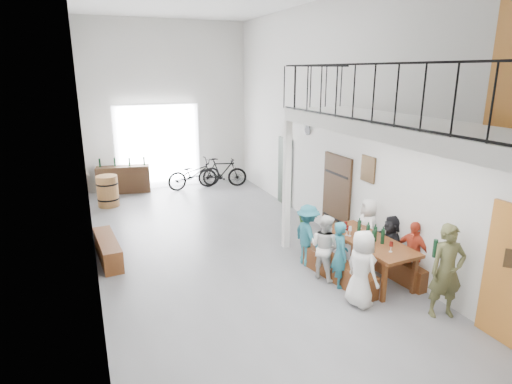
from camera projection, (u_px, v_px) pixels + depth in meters
name	position (u px, v px, depth m)	size (l,w,h in m)	color
floor	(225.00, 248.00, 9.72)	(12.00, 12.00, 0.00)	slate
room_walls	(222.00, 87.00, 8.75)	(12.00, 12.00, 12.00)	silver
gateway_portal	(158.00, 147.00, 14.47)	(2.80, 0.08, 2.80)	white
right_wall_decor	(381.00, 182.00, 8.57)	(0.07, 8.28, 5.07)	#A86322
balcony	(401.00, 130.00, 6.85)	(1.52, 5.62, 4.00)	white
tasting_table	(369.00, 243.00, 8.17)	(0.93, 2.06, 0.79)	brown
bench_inner	(338.00, 271.00, 8.15)	(0.29, 1.84, 0.42)	brown
bench_wall	(388.00, 264.00, 8.43)	(0.23, 1.80, 0.41)	brown
tableware	(367.00, 232.00, 8.13)	(0.54, 1.26, 0.35)	black
side_bench	(108.00, 249.00, 9.06)	(0.37, 1.69, 0.47)	brown
oak_barrel	(108.00, 191.00, 12.60)	(0.63, 0.63, 0.92)	olive
serving_counter	(124.00, 179.00, 14.03)	(1.68, 0.47, 0.89)	#372111
counter_bottles	(122.00, 162.00, 13.89)	(1.43, 0.26, 0.28)	black
guest_left_a	(362.00, 269.00, 7.19)	(0.66, 0.43, 1.35)	silver
guest_left_b	(340.00, 254.00, 7.86)	(0.46, 0.30, 1.26)	#226472
guest_left_c	(325.00, 247.00, 8.17)	(0.62, 0.48, 1.28)	silver
guest_left_d	(308.00, 235.00, 8.74)	(0.83, 0.48, 1.29)	#226472
guest_right_a	(412.00, 253.00, 7.92)	(0.73, 0.30, 1.24)	#BB3820
guest_right_b	(391.00, 244.00, 8.47)	(1.08, 0.34, 1.17)	black
guest_right_c	(368.00, 228.00, 9.09)	(0.64, 0.42, 1.31)	silver
host_standing	(447.00, 271.00, 6.84)	(0.58, 0.38, 1.58)	#4D4D2B
potted_plant	(305.00, 215.00, 11.23)	(0.40, 0.35, 0.45)	#1D5022
bicycle_near	(194.00, 174.00, 14.54)	(0.67, 1.92, 1.01)	black
bicycle_far	(222.00, 172.00, 14.73)	(0.47, 1.68, 1.01)	black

